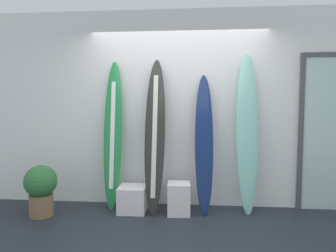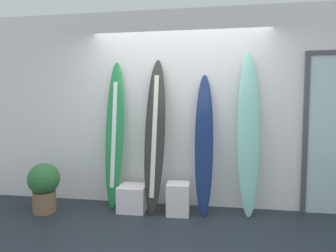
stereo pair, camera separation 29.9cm
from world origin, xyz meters
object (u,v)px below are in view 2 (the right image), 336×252
Objects in this scene: surfboard_emerald at (115,135)px; display_block_left at (178,199)px; display_block_center at (133,198)px; surfboard_navy at (204,144)px; surfboard_seafoam at (248,134)px; potted_plant at (44,185)px; surfboard_charcoal at (155,135)px.

surfboard_emerald is 4.96× the size of display_block_left.
display_block_center is at bearing 176.67° from display_block_left.
surfboard_navy is 0.86× the size of surfboard_seafoam.
surfboard_emerald reaches higher than display_block_left.
potted_plant is at bearing -172.87° from display_block_left.
display_block_left is 0.64m from display_block_center.
surfboard_navy is at bearing 4.21° from display_block_center.
surfboard_navy reaches higher than potted_plant.
surfboard_emerald is at bearing 171.05° from surfboard_charcoal.
surfboard_navy reaches higher than display_block_left.
surfboard_seafoam reaches higher than surfboard_navy.
surfboard_charcoal is at bearing -8.95° from surfboard_emerald.
surfboard_navy is 0.81m from display_block_left.
potted_plant is (-1.80, -0.23, 0.17)m from display_block_left.
display_block_center is 0.55× the size of potted_plant.
surfboard_emerald is 1.11× the size of surfboard_navy.
surfboard_seafoam is 5.83× the size of display_block_center.
potted_plant reaches higher than display_block_center.
surfboard_seafoam is 2.83m from potted_plant.
display_block_left is at bearing -161.95° from surfboard_navy.
potted_plant is (-1.17, -0.26, 0.20)m from display_block_center.
display_block_center is at bearing -175.79° from surfboard_navy.
surfboard_charcoal reaches higher than potted_plant.
surfboard_navy is (1.27, -0.07, -0.09)m from surfboard_emerald.
display_block_center is at bearing -175.35° from surfboard_seafoam.
surfboard_charcoal is 5.01× the size of display_block_left.
surfboard_charcoal is 1.25m from surfboard_seafoam.
display_block_left reaches higher than display_block_center.
surfboard_emerald is at bearing 169.21° from display_block_left.
surfboard_charcoal is 0.67m from surfboard_navy.
potted_plant is at bearing -167.31° from display_block_center.
surfboard_seafoam is (1.24, 0.08, 0.03)m from surfboard_charcoal.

